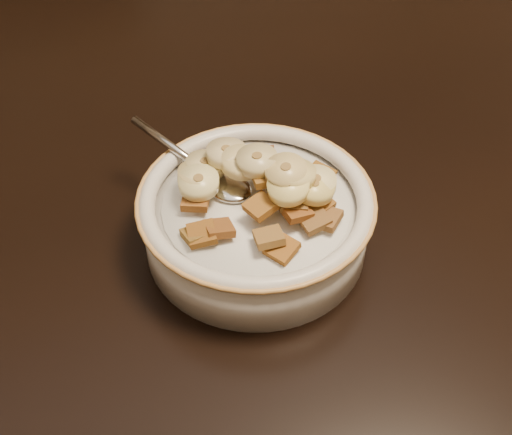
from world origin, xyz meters
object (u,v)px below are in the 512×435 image
object	(u,v)px
cereal_bowl	(256,226)
chair	(30,44)
table	(45,215)
spoon	(228,187)

from	to	relation	value
cereal_bowl	chair	bearing A→B (deg)	99.04
table	chair	size ratio (longest dim) A/B	1.34
table	spoon	world-z (taller)	spoon
cereal_bowl	spoon	xyz separation A→B (m)	(-0.01, 0.02, 0.03)
cereal_bowl	spoon	size ratio (longest dim) A/B	4.17
table	chair	distance (m)	0.68
cereal_bowl	spoon	world-z (taller)	spoon
table	cereal_bowl	size ratio (longest dim) A/B	8.04
chair	spoon	bearing A→B (deg)	-62.91
cereal_bowl	table	bearing A→B (deg)	143.42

